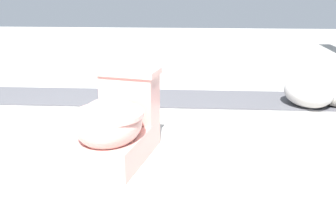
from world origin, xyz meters
TOP-DOWN VIEW (x-y plane):
  - ground_plane at (0.00, 0.00)m, footprint 14.00×14.00m
  - gravel_strip at (-1.33, 0.50)m, footprint 0.56×8.00m
  - toilet at (-0.06, 0.29)m, footprint 0.70×0.50m
  - boulder_far at (-1.18, 1.70)m, footprint 0.57×0.54m

SIDE VIEW (x-z plane):
  - ground_plane at x=0.00m, z-range 0.00..0.00m
  - gravel_strip at x=-1.33m, z-range 0.00..0.01m
  - boulder_far at x=-1.18m, z-range 0.00..0.26m
  - toilet at x=-0.06m, z-range -0.04..0.48m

